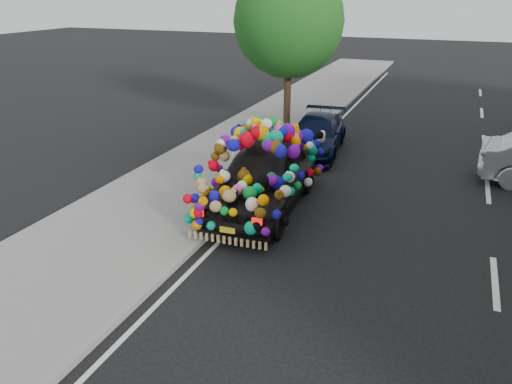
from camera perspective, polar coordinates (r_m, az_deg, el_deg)
ground at (r=10.89m, az=6.51°, el=-6.41°), size 100.00×100.00×0.00m
sidewalk at (r=12.54m, az=-12.75°, el=-2.52°), size 4.00×60.00×0.12m
kerb at (r=11.61m, az=-4.72°, el=-4.06°), size 0.15×60.00×0.13m
lane_markings at (r=10.69m, az=25.65°, el=-9.25°), size 6.00×50.00×0.01m
tree_near_sidewalk at (r=19.80m, az=3.80°, el=18.83°), size 4.20×4.20×6.13m
plush_art_car at (r=12.38m, az=0.81°, el=3.30°), size 2.55×5.10×2.28m
navy_sedan at (r=17.07m, az=6.87°, el=6.50°), size 2.07×4.29×1.20m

